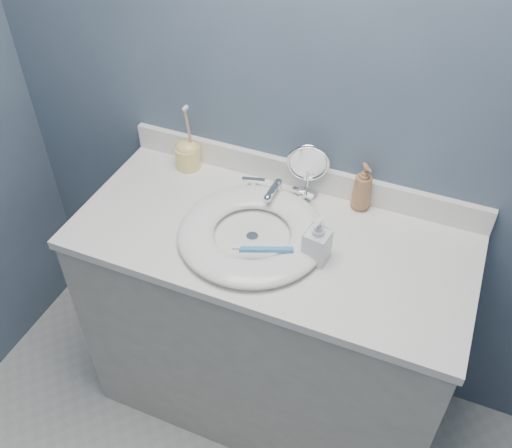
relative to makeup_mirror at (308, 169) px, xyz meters
The scene contains 12 objects.
back_wall 0.22m from the makeup_mirror, 121.98° to the left, with size 2.20×0.02×2.40m, color #455668.
vanity_cabinet 0.61m from the makeup_mirror, 98.73° to the right, with size 1.20×0.55×0.85m, color beige.
countertop 0.26m from the makeup_mirror, 98.73° to the right, with size 1.22×0.57×0.03m, color white.
backsplash 0.08m from the makeup_mirror, 128.71° to the left, with size 1.22×0.02×0.09m, color white.
basin 0.28m from the makeup_mirror, 108.50° to the right, with size 0.45×0.45×0.04m, color white, non-canonical shape.
drain 0.28m from the makeup_mirror, 108.50° to the right, with size 0.04×0.04×0.01m, color silver.
faucet 0.13m from the makeup_mirror, 147.34° to the right, with size 0.25×0.13×0.07m.
makeup_mirror is the anchor object (origin of this frame).
soap_bottle_amber 0.18m from the makeup_mirror, ahead, with size 0.06×0.06×0.17m, color #A16D49.
soap_bottle_clear 0.29m from the makeup_mirror, 65.26° to the right, with size 0.07×0.07×0.15m, color silver.
toothbrush_holder 0.43m from the makeup_mirror, behind, with size 0.09×0.09×0.24m.
toothbrush_lying 0.33m from the makeup_mirror, 92.86° to the right, with size 0.17×0.08×0.02m.
Camera 1 is at (0.44, -0.19, 2.07)m, focal length 40.00 mm.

